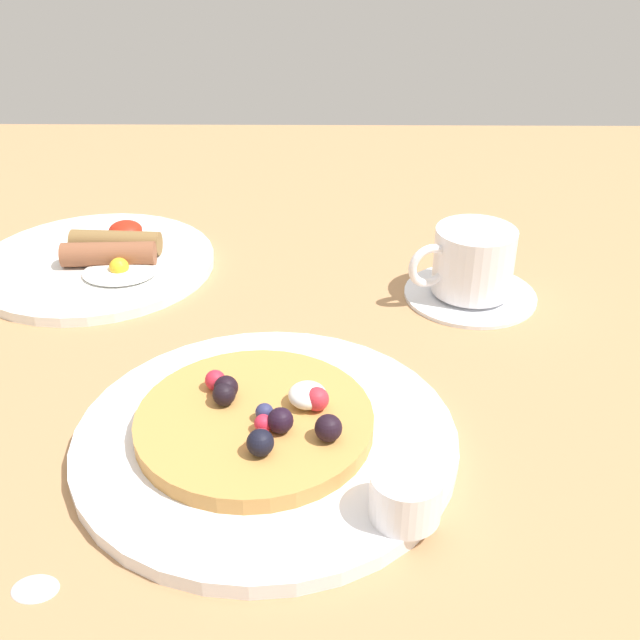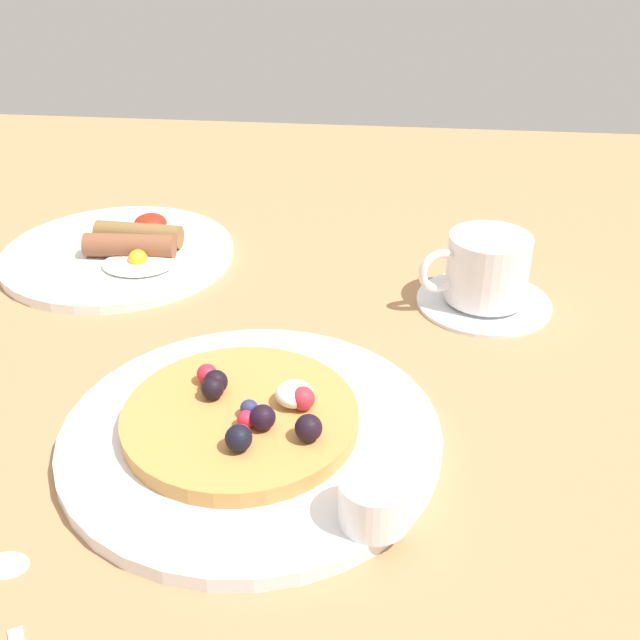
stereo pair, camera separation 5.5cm
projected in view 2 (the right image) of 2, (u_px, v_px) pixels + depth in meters
The scene contains 9 objects.
ground_plane at pixel (278, 367), 67.93cm from camera, with size 157.42×140.36×3.00cm, color #A67A50.
pancake_plate at pixel (256, 434), 56.59cm from camera, with size 28.09×28.09×1.19cm, color white.
pancake_with_berries at pixel (244, 416), 56.12cm from camera, with size 17.45×17.45×3.27cm.
syrup_ramekin at pixel (375, 500), 47.52cm from camera, with size 4.60×4.60×3.25cm.
breakfast_plate at pixel (118, 254), 83.34cm from camera, with size 24.97×24.97×1.03cm, color white.
fried_breakfast at pixel (137, 242), 82.35cm from camera, with size 10.15×13.81×2.75cm.
coffee_saucer at pixel (484, 300), 74.62cm from camera, with size 13.03×13.03×0.78cm, color white.
coffee_cup at pixel (486, 267), 72.68cm from camera, with size 10.62×7.81×6.42cm.
teaspoon at pixel (12, 612), 43.47cm from camera, with size 9.60×14.26×0.60cm.
Camera 2 is at (9.91, -55.62, 36.63)cm, focal length 42.95 mm.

